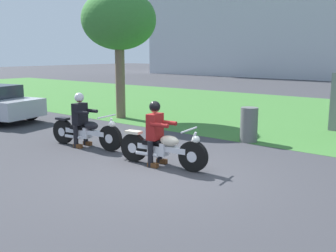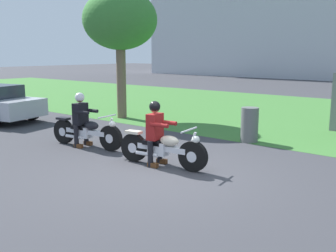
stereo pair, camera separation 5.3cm
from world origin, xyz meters
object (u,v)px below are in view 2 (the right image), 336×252
at_px(rider_follow, 81,115).
at_px(trash_can, 250,125).
at_px(motorcycle_follow, 86,132).
at_px(tree_roadside, 120,21).
at_px(rider_lead, 156,128).
at_px(motorcycle_lead, 162,148).

distance_m(rider_follow, trash_can, 4.51).
bearing_deg(motorcycle_follow, rider_follow, 179.19).
distance_m(motorcycle_follow, rider_follow, 0.46).
relative_size(rider_follow, tree_roadside, 0.30).
distance_m(rider_lead, motorcycle_follow, 2.51).
distance_m(rider_follow, tree_roadside, 5.35).
distance_m(motorcycle_lead, rider_lead, 0.46).
xyz_separation_m(rider_follow, trash_can, (3.12, 3.24, -0.35)).
height_order(motorcycle_lead, motorcycle_follow, motorcycle_follow).
distance_m(motorcycle_follow, tree_roadside, 5.64).
bearing_deg(tree_roadside, rider_follow, -57.03).
height_order(motorcycle_lead, rider_lead, rider_lead).
relative_size(motorcycle_follow, trash_can, 2.39).
distance_m(motorcycle_lead, rider_follow, 2.84).
xyz_separation_m(tree_roadside, trash_can, (5.63, -0.63, -3.05)).
xyz_separation_m(motorcycle_lead, motorcycle_follow, (-2.64, 0.09, 0.00)).
bearing_deg(motorcycle_follow, tree_roadside, 116.75).
relative_size(motorcycle_lead, rider_lead, 1.52).
bearing_deg(motorcycle_lead, rider_follow, 170.44).
relative_size(motorcycle_follow, rider_follow, 1.61).
relative_size(rider_follow, trash_can, 1.48).
bearing_deg(rider_lead, motorcycle_lead, -0.83).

